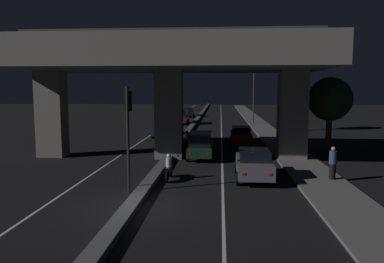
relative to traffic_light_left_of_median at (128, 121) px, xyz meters
name	(u,v)px	position (x,y,z in m)	size (l,w,h in m)	color
ground_plane	(132,208)	(0.71, -2.48, -3.39)	(200.00, 200.00, 0.00)	black
lane_line_left_inner	(166,125)	(-3.00, 32.52, -3.39)	(0.12, 126.00, 0.00)	beige
lane_line_right_inner	(221,125)	(4.43, 32.52, -3.39)	(0.12, 126.00, 0.00)	beige
median_divider	(193,124)	(0.71, 32.52, -3.25)	(0.63, 126.00, 0.27)	#4C4C51
sidewalk_right	(266,131)	(9.50, 25.52, -3.32)	(2.73, 126.00, 0.13)	#5B5956
elevated_overpass	(169,62)	(0.71, 8.76, 3.32)	(21.07, 10.30, 8.97)	slate
traffic_light_left_of_median	(128,121)	(0.00, 0.00, 0.00)	(0.30, 0.49, 4.97)	black
street_lamp	(251,89)	(8.38, 34.26, 1.42)	(2.82, 0.32, 8.04)	#2D2D30
car_grey_lead	(254,164)	(6.11, 2.84, -2.54)	(2.00, 4.22, 1.64)	#515459
car_dark_green_second	(201,145)	(2.93, 8.88, -2.44)	(1.81, 4.21, 1.78)	black
car_dark_red_third	(241,135)	(6.09, 15.34, -2.57)	(2.02, 4.71, 1.62)	#591414
car_dark_blue_lead_oncoming	(164,129)	(-1.37, 20.13, -2.57)	(2.08, 4.05, 1.55)	#141938
car_dark_red_second_oncoming	(181,117)	(-1.06, 33.91, -2.35)	(1.89, 4.73, 1.98)	#591414
car_black_third_oncoming	(189,112)	(-1.16, 47.11, -2.63)	(1.97, 4.87, 1.53)	black
motorcycle_black_filtering_near	(169,169)	(1.55, 2.40, -2.79)	(0.33, 1.93, 1.41)	black
motorcycle_blue_filtering_mid	(179,149)	(1.41, 8.96, -2.78)	(0.32, 1.87, 1.42)	black
motorcycle_red_filtering_far	(187,139)	(1.47, 14.24, -2.81)	(0.33, 1.84, 1.35)	black
pedestrian_on_sidewalk	(333,163)	(10.19, 2.65, -2.40)	(0.39, 0.39, 1.73)	black
roadside_tree_kerbside_near	(330,100)	(12.27, 10.98, 0.68)	(3.20, 3.20, 5.71)	#38281C
roadside_tree_kerbside_mid	(294,87)	(12.64, 26.33, 1.61)	(3.14, 3.14, 6.64)	#2D2116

